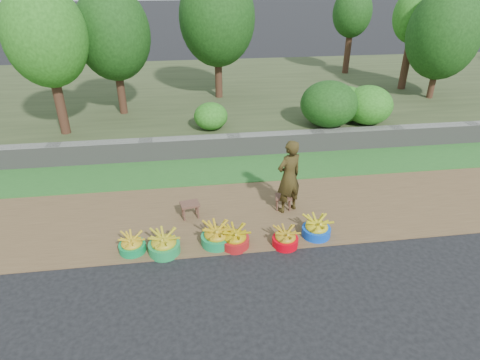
{
  "coord_description": "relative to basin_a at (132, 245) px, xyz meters",
  "views": [
    {
      "loc": [
        -1.15,
        -5.46,
        4.39
      ],
      "look_at": [
        -0.22,
        1.3,
        0.75
      ],
      "focal_mm": 30.0,
      "sensor_mm": 36.0,
      "label": 1
    }
  ],
  "objects": [
    {
      "name": "basin_f",
      "position": [
        3.29,
        0.01,
        0.02
      ],
      "size": [
        0.52,
        0.52,
        0.39
      ],
      "color": "blue",
      "rests_on": "ground"
    },
    {
      "name": "grass_verge",
      "position": [
        2.24,
        2.94,
        -0.13
      ],
      "size": [
        80.0,
        1.5,
        0.04
      ],
      "primitive_type": "cube",
      "color": "#2A6826",
      "rests_on": "ground"
    },
    {
      "name": "basin_b",
      "position": [
        0.55,
        -0.1,
        0.03
      ],
      "size": [
        0.55,
        0.55,
        0.41
      ],
      "color": "#1C9147",
      "rests_on": "ground"
    },
    {
      "name": "retaining_wall",
      "position": [
        2.24,
        3.79,
        0.12
      ],
      "size": [
        80.0,
        0.35,
        0.55
      ],
      "primitive_type": "cube",
      "color": "slate",
      "rests_on": "ground"
    },
    {
      "name": "vegetation",
      "position": [
        -0.6,
        7.29,
        2.65
      ],
      "size": [
        32.4,
        8.25,
        4.83
      ],
      "color": "#3F2619",
      "rests_on": "earth_bank"
    },
    {
      "name": "stool_right",
      "position": [
        2.91,
        1.0,
        0.1
      ],
      "size": [
        0.37,
        0.31,
        0.29
      ],
      "rotation": [
        0.0,
        0.0,
        -0.17
      ],
      "color": "brown",
      "rests_on": "dirt_shoulder"
    },
    {
      "name": "basin_d",
      "position": [
        1.78,
        -0.09,
        0.02
      ],
      "size": [
        0.51,
        0.51,
        0.38
      ],
      "color": "#A71719",
      "rests_on": "ground"
    },
    {
      "name": "basin_a",
      "position": [
        0.0,
        0.0,
        0.0
      ],
      "size": [
        0.46,
        0.46,
        0.34
      ],
      "color": "#0B8A45",
      "rests_on": "ground"
    },
    {
      "name": "vendor_woman",
      "position": [
        2.97,
        0.93,
        0.62
      ],
      "size": [
        0.65,
        0.56,
        1.52
      ],
      "primitive_type": "imported",
      "rotation": [
        0.0,
        0.0,
        3.57
      ],
      "color": "black",
      "rests_on": "dirt_shoulder"
    },
    {
      "name": "basin_c",
      "position": [
        1.46,
        0.01,
        0.03
      ],
      "size": [
        0.55,
        0.55,
        0.41
      ],
      "color": "#158A4D",
      "rests_on": "ground"
    },
    {
      "name": "dirt_shoulder",
      "position": [
        2.24,
        0.94,
        -0.14
      ],
      "size": [
        80.0,
        2.5,
        0.02
      ],
      "primitive_type": "cube",
      "color": "brown",
      "rests_on": "ground"
    },
    {
      "name": "stool_left",
      "position": [
        1.03,
        0.94,
        0.12
      ],
      "size": [
        0.4,
        0.33,
        0.32
      ],
      "rotation": [
        0.0,
        0.0,
        0.18
      ],
      "color": "brown",
      "rests_on": "dirt_shoulder"
    },
    {
      "name": "earth_bank",
      "position": [
        2.24,
        8.69,
        0.1
      ],
      "size": [
        80.0,
        10.0,
        0.5
      ],
      "primitive_type": "cube",
      "color": "#3B4726",
      "rests_on": "ground"
    },
    {
      "name": "ground_plane",
      "position": [
        2.24,
        -0.31,
        -0.15
      ],
      "size": [
        120.0,
        120.0,
        0.0
      ],
      "primitive_type": "plane",
      "color": "black",
      "rests_on": "ground"
    },
    {
      "name": "basin_e",
      "position": [
        2.67,
        -0.18,
        -0.0
      ],
      "size": [
        0.46,
        0.46,
        0.34
      ],
      "color": "red",
      "rests_on": "ground"
    }
  ]
}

